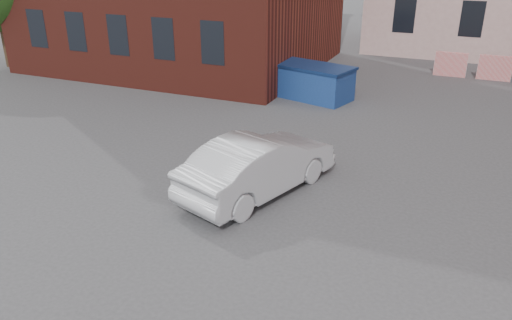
% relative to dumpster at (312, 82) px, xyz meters
% --- Properties ---
extents(ground, '(120.00, 120.00, 0.00)m').
position_rel_dumpster_xyz_m(ground, '(1.85, -9.54, -0.61)').
color(ground, '#38383A').
rests_on(ground, ground).
extents(barriers, '(4.70, 0.18, 1.00)m').
position_rel_dumpster_xyz_m(barriers, '(6.05, 5.46, -0.11)').
color(barriers, red).
rests_on(barriers, ground).
extents(dumpster, '(3.16, 2.18, 1.20)m').
position_rel_dumpster_xyz_m(dumpster, '(0.00, 0.00, 0.00)').
color(dumpster, navy).
rests_on(dumpster, ground).
extents(silver_car, '(2.58, 4.25, 1.32)m').
position_rel_dumpster_xyz_m(silver_car, '(1.21, -7.61, 0.05)').
color(silver_car, '#B2B4BA').
rests_on(silver_car, ground).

